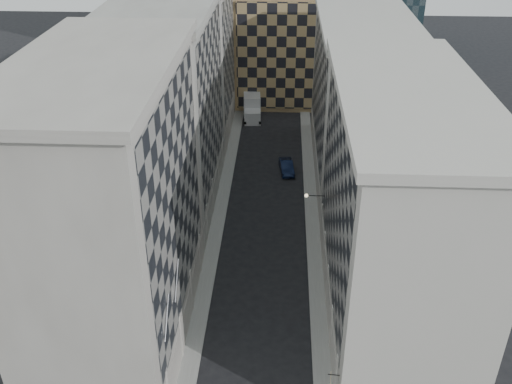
% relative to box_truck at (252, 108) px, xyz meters
% --- Properties ---
extents(sidewalk_west, '(1.50, 100.00, 0.15)m').
position_rel_box_truck_xyz_m(sidewalk_west, '(-2.14, -28.66, -1.44)').
color(sidewalk_west, gray).
rests_on(sidewalk_west, ground).
extents(sidewalk_east, '(1.50, 100.00, 0.15)m').
position_rel_box_truck_xyz_m(sidewalk_east, '(8.36, -28.66, -1.44)').
color(sidewalk_east, gray).
rests_on(sidewalk_east, ground).
extents(bldg_left_a, '(10.80, 22.80, 23.70)m').
position_rel_box_truck_xyz_m(bldg_left_a, '(-7.77, -47.66, 10.31)').
color(bldg_left_a, '#9B958C').
rests_on(bldg_left_a, ground).
extents(bldg_left_b, '(10.80, 22.80, 22.70)m').
position_rel_box_truck_xyz_m(bldg_left_b, '(-7.77, -25.66, 9.81)').
color(bldg_left_b, gray).
rests_on(bldg_left_b, ground).
extents(bldg_left_c, '(10.80, 22.80, 21.70)m').
position_rel_box_truck_xyz_m(bldg_left_c, '(-7.77, -3.66, 9.31)').
color(bldg_left_c, '#9B958C').
rests_on(bldg_left_c, ground).
extents(bldg_right_a, '(10.80, 26.80, 20.70)m').
position_rel_box_truck_xyz_m(bldg_right_a, '(13.99, -43.66, 8.80)').
color(bldg_right_a, beige).
rests_on(bldg_right_a, ground).
extents(bldg_right_b, '(10.80, 28.80, 19.70)m').
position_rel_box_truck_xyz_m(bldg_right_b, '(14.00, -16.66, 8.33)').
color(bldg_right_b, beige).
rests_on(bldg_right_b, ground).
extents(tan_block, '(16.80, 14.80, 18.80)m').
position_rel_box_truck_xyz_m(tan_block, '(5.11, 9.23, 7.92)').
color(tan_block, tan).
rests_on(tan_block, ground).
extents(flagpoles_left, '(0.10, 6.33, 2.33)m').
position_rel_box_truck_xyz_m(flagpoles_left, '(-2.79, -52.66, 6.48)').
color(flagpoles_left, gray).
rests_on(flagpoles_left, ground).
extents(bracket_lamp, '(1.98, 0.36, 0.36)m').
position_rel_box_truck_xyz_m(bracket_lamp, '(7.49, -34.66, 4.68)').
color(bracket_lamp, black).
rests_on(bracket_lamp, ground).
extents(box_truck, '(3.05, 6.53, 3.49)m').
position_rel_box_truck_xyz_m(box_truck, '(0.00, 0.00, 0.00)').
color(box_truck, silver).
rests_on(box_truck, ground).
extents(dark_car, '(2.15, 4.69, 1.49)m').
position_rel_box_truck_xyz_m(dark_car, '(5.45, -18.07, -0.77)').
color(dark_car, '#0E1733').
rests_on(dark_car, ground).
extents(shop_sign, '(0.84, 0.73, 0.81)m').
position_rel_box_truck_xyz_m(shop_sign, '(8.52, -55.66, 2.32)').
color(shop_sign, black).
rests_on(shop_sign, ground).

